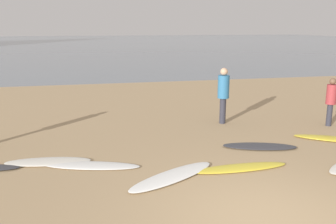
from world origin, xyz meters
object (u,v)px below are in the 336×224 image
Objects in this scene: surfboard_3 at (91,165)px; surfboard_6 at (260,146)px; surfboard_4 at (173,176)px; surfboard_5 at (240,168)px; surfboard_2 at (48,162)px; person_1 at (223,91)px; person_2 at (331,98)px.

surfboard_3 is 4.40m from surfboard_6.
surfboard_4 is 1.02× the size of surfboard_5.
surfboard_2 is 5.36m from surfboard_6.
surfboard_2 is at bearing 25.12° from person_1.
surfboard_6 is at bearing 47.80° from surfboard_5.
surfboard_5 is at bearing 1.12° from surfboard_3.
surfboard_6 is at bearing 6.27° from surfboard_2.
surfboard_2 is 1.09m from surfboard_3.
person_2 reaches higher than surfboard_6.
person_2 is at bearing 16.68° from surfboard_2.
surfboard_4 is at bearing -15.39° from surfboard_3.
surfboard_5 is at bearing -25.19° from surfboard_4.
surfboard_3 is at bearing 34.39° from person_1.
surfboard_6 is 3.60m from person_2.
surfboard_2 is at bearing 161.27° from surfboard_5.
surfboard_4 reaches higher than surfboard_3.
person_2 is at bearing 30.44° from surfboard_3.
surfboard_5 is (4.25, -1.35, 0.00)m from surfboard_2.
surfboard_2 and surfboard_5 have the same top height.
person_2 is (3.15, 1.52, 0.87)m from surfboard_6.
surfboard_2 is at bearing -164.25° from surfboard_6.
person_1 is (-0.06, 2.57, 1.04)m from surfboard_6.
surfboard_4 is 1.50× the size of person_2.
surfboard_6 is at bearing 91.32° from person_1.
person_2 is (4.26, 2.79, 0.88)m from surfboard_5.
surfboard_6 is at bearing 29.40° from person_2.
person_1 is at bearing -14.47° from person_2.
person_2 is at bearing 32.09° from surfboard_5.
person_2 reaches higher than surfboard_4.
surfboard_6 is (1.11, 1.27, 0.01)m from surfboard_5.
surfboard_3 is 1.23× the size of person_1.
surfboard_4 is 4.90m from person_1.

